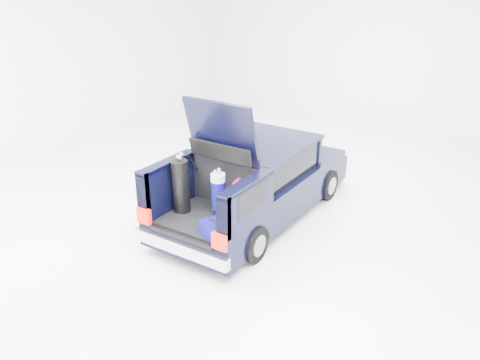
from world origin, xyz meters
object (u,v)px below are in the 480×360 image
Objects in this scene: car at (258,181)px; red_suitcase at (246,200)px; blue_golf_bag at (218,193)px; black_golf_bag at (181,186)px; blue_duffel at (216,230)px.

red_suitcase is at bearing -67.28° from car.
blue_golf_bag is (-0.44, -0.15, 0.06)m from red_suitcase.
black_golf_bag is at bearing -151.15° from blue_golf_bag.
blue_duffel is at bearing -20.01° from black_golf_bag.
blue_duffel is (0.98, -0.40, -0.34)m from black_golf_bag.
blue_golf_bag reaches higher than blue_duffel.
blue_golf_bag is at bearing -87.49° from car.
car is at bearing 74.76° from black_golf_bag.
blue_golf_bag is 0.82m from blue_duffel.
car is 5.84× the size of blue_golf_bag.
blue_duffel is at bearing -76.55° from car.
red_suitcase is 0.47m from blue_golf_bag.
blue_golf_bag is at bearing -171.02° from red_suitcase.
red_suitcase is at bearing 24.59° from black_golf_bag.
blue_golf_bag reaches higher than red_suitcase.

